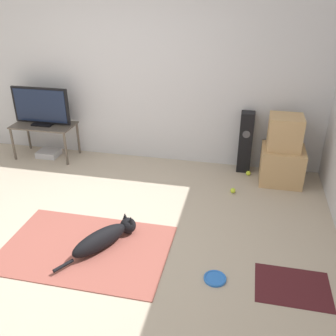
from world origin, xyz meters
TOP-DOWN VIEW (x-y plane):
  - ground_plane at (0.00, 0.00)m, footprint 12.00×12.00m
  - wall_back at (0.00, 2.10)m, footprint 8.00×0.06m
  - area_rug at (0.06, -0.18)m, footprint 1.66×1.09m
  - dog at (0.24, -0.10)m, footprint 0.56×0.86m
  - frisbee at (1.37, -0.33)m, footprint 0.21×0.21m
  - cardboard_box_lower at (2.02, 1.71)m, footprint 0.54×0.51m
  - cardboard_box_upper at (2.01, 1.72)m, footprint 0.41×0.39m
  - floor_speaker at (1.53, 1.93)m, footprint 0.18×0.19m
  - tv_stand at (-1.40, 1.77)m, footprint 0.90×0.48m
  - tv at (-1.40, 1.78)m, footprint 0.86×0.20m
  - tennis_ball_by_boxes at (1.43, 1.25)m, footprint 0.07×0.07m
  - tennis_ball_near_speaker at (1.61, 1.78)m, footprint 0.07×0.07m
  - game_console at (-1.40, 1.78)m, footprint 0.31×0.27m
  - door_mat at (2.05, -0.28)m, footprint 0.65×0.49m

SIDE VIEW (x-z plane):
  - ground_plane at x=0.00m, z-range 0.00..0.00m
  - door_mat at x=2.05m, z-range 0.00..0.01m
  - area_rug at x=0.06m, z-range 0.00..0.01m
  - frisbee at x=1.37m, z-range 0.00..0.03m
  - tennis_ball_by_boxes at x=1.43m, z-range 0.00..0.07m
  - tennis_ball_near_speaker at x=1.61m, z-range 0.00..0.07m
  - game_console at x=-1.40m, z-range 0.00..0.09m
  - dog at x=0.24m, z-range 0.00..0.22m
  - cardboard_box_lower at x=2.02m, z-range 0.00..0.47m
  - floor_speaker at x=1.53m, z-range 0.00..0.85m
  - tv_stand at x=-1.40m, z-range 0.19..0.70m
  - cardboard_box_upper at x=2.01m, z-range 0.47..0.91m
  - tv at x=-1.40m, z-range 0.51..1.06m
  - wall_back at x=0.00m, z-range 0.00..2.55m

